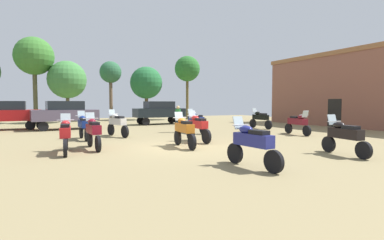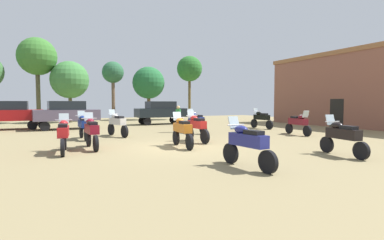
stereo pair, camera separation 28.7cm
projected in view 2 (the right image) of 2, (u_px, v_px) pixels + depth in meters
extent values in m
cube|color=#897952|center=(179.00, 147.00, 12.53)|extent=(44.00, 52.00, 0.02)
cube|color=#8D5543|center=(371.00, 91.00, 23.24)|extent=(6.00, 15.57, 5.60)
cube|color=#98623C|center=(373.00, 53.00, 23.07)|extent=(6.12, 15.88, 0.35)
cube|color=black|center=(337.00, 113.00, 22.71)|extent=(0.08, 1.20, 2.20)
cylinder|color=black|center=(88.00, 139.00, 12.71)|extent=(0.15, 0.65, 0.64)
cylinder|color=black|center=(96.00, 143.00, 11.31)|extent=(0.15, 0.65, 0.64)
cube|color=maroon|center=(92.00, 129.00, 11.98)|extent=(0.43, 1.37, 0.36)
ellipsoid|color=maroon|center=(90.00, 122.00, 12.23)|extent=(0.35, 0.50, 0.24)
cube|color=black|center=(93.00, 123.00, 11.76)|extent=(0.33, 0.58, 0.12)
cube|color=silver|center=(89.00, 117.00, 12.51)|extent=(0.37, 0.17, 0.39)
cylinder|color=#B7B7BC|center=(89.00, 118.00, 12.43)|extent=(0.62, 0.07, 0.04)
cylinder|color=black|center=(231.00, 153.00, 9.14)|extent=(0.18, 0.64, 0.63)
cylinder|color=black|center=(268.00, 162.00, 7.79)|extent=(0.18, 0.64, 0.63)
cube|color=navy|center=(248.00, 140.00, 8.44)|extent=(0.48, 1.37, 0.36)
ellipsoid|color=navy|center=(241.00, 130.00, 8.68)|extent=(0.36, 0.51, 0.24)
cube|color=black|center=(254.00, 132.00, 8.22)|extent=(0.35, 0.59, 0.12)
cube|color=silver|center=(234.00, 123.00, 8.96)|extent=(0.37, 0.18, 0.39)
cylinder|color=#B7B7BC|center=(236.00, 125.00, 8.88)|extent=(0.62, 0.09, 0.04)
cylinder|color=black|center=(327.00, 144.00, 11.15)|extent=(0.20, 0.62, 0.61)
cylinder|color=black|center=(361.00, 151.00, 9.68)|extent=(0.20, 0.62, 0.61)
cube|color=black|center=(343.00, 134.00, 10.39)|extent=(0.54, 1.35, 0.36)
ellipsoid|color=black|center=(337.00, 125.00, 10.65)|extent=(0.38, 0.52, 0.24)
cube|color=black|center=(349.00, 128.00, 10.16)|extent=(0.38, 0.60, 0.12)
cube|color=silver|center=(330.00, 120.00, 10.96)|extent=(0.38, 0.20, 0.39)
cylinder|color=#B7B7BC|center=(332.00, 122.00, 10.87)|extent=(0.62, 0.12, 0.04)
cylinder|color=black|center=(254.00, 123.00, 22.25)|extent=(0.15, 0.65, 0.65)
cylinder|color=black|center=(269.00, 125.00, 20.80)|extent=(0.15, 0.65, 0.65)
cube|color=black|center=(262.00, 117.00, 21.50)|extent=(0.42, 1.41, 0.36)
ellipsoid|color=black|center=(259.00, 113.00, 21.76)|extent=(0.34, 0.49, 0.24)
cube|color=black|center=(264.00, 114.00, 21.27)|extent=(0.32, 0.57, 0.12)
cube|color=silver|center=(256.00, 111.00, 22.06)|extent=(0.37, 0.17, 0.39)
cylinder|color=#B7B7BC|center=(257.00, 112.00, 21.97)|extent=(0.62, 0.06, 0.04)
cylinder|color=black|center=(190.00, 134.00, 14.77)|extent=(0.16, 0.67, 0.67)
cylinder|color=black|center=(205.00, 137.00, 13.49)|extent=(0.16, 0.67, 0.67)
cube|color=red|center=(197.00, 124.00, 14.10)|extent=(0.43, 1.27, 0.36)
ellipsoid|color=red|center=(194.00, 118.00, 14.33)|extent=(0.35, 0.50, 0.24)
cube|color=black|center=(199.00, 120.00, 13.89)|extent=(0.33, 0.58, 0.12)
cube|color=silver|center=(191.00, 114.00, 14.59)|extent=(0.37, 0.17, 0.39)
cylinder|color=#B7B7BC|center=(192.00, 116.00, 14.52)|extent=(0.62, 0.07, 0.04)
cylinder|color=black|center=(307.00, 131.00, 16.50)|extent=(0.20, 0.61, 0.60)
cylinder|color=black|center=(289.00, 129.00, 18.03)|extent=(0.20, 0.61, 0.60)
cube|color=maroon|center=(298.00, 122.00, 17.24)|extent=(0.53, 1.41, 0.36)
ellipsoid|color=maroon|center=(302.00, 117.00, 16.93)|extent=(0.38, 0.52, 0.24)
cube|color=black|center=(295.00, 117.00, 17.45)|extent=(0.37, 0.59, 0.12)
cube|color=silver|center=(306.00, 114.00, 16.59)|extent=(0.38, 0.20, 0.39)
cylinder|color=#B7B7BC|center=(304.00, 115.00, 16.70)|extent=(0.62, 0.11, 0.04)
cylinder|color=black|center=(190.00, 127.00, 18.85)|extent=(0.20, 0.67, 0.66)
cylinder|color=black|center=(203.00, 129.00, 17.57)|extent=(0.20, 0.67, 0.66)
cube|color=navy|center=(196.00, 120.00, 18.18)|extent=(0.51, 1.33, 0.36)
ellipsoid|color=navy|center=(194.00, 115.00, 18.41)|extent=(0.38, 0.52, 0.24)
cube|color=black|center=(198.00, 116.00, 17.98)|extent=(0.37, 0.59, 0.12)
cube|color=silver|center=(191.00, 112.00, 18.67)|extent=(0.38, 0.19, 0.39)
cylinder|color=#B7B7BC|center=(192.00, 113.00, 18.59)|extent=(0.62, 0.11, 0.04)
cylinder|color=black|center=(111.00, 129.00, 17.11)|extent=(0.29, 0.67, 0.66)
cylinder|color=black|center=(125.00, 132.00, 15.86)|extent=(0.29, 0.67, 0.66)
cube|color=silver|center=(117.00, 121.00, 16.46)|extent=(0.70, 1.44, 0.36)
ellipsoid|color=silver|center=(115.00, 116.00, 16.68)|extent=(0.43, 0.55, 0.24)
cube|color=black|center=(119.00, 117.00, 16.26)|extent=(0.43, 0.62, 0.12)
cube|color=silver|center=(112.00, 113.00, 16.93)|extent=(0.39, 0.24, 0.39)
cylinder|color=#B7B7BC|center=(113.00, 114.00, 16.86)|extent=(0.61, 0.19, 0.04)
cylinder|color=black|center=(65.00, 142.00, 11.79)|extent=(0.17, 0.64, 0.63)
cylinder|color=black|center=(63.00, 148.00, 10.26)|extent=(0.17, 0.64, 0.63)
cube|color=red|center=(63.00, 131.00, 11.00)|extent=(0.47, 1.42, 0.36)
ellipsoid|color=red|center=(64.00, 123.00, 11.27)|extent=(0.36, 0.50, 0.24)
cube|color=black|center=(63.00, 126.00, 10.76)|extent=(0.34, 0.58, 0.12)
cube|color=silver|center=(64.00, 118.00, 11.59)|extent=(0.37, 0.18, 0.39)
cylinder|color=#B7B7BC|center=(64.00, 120.00, 11.50)|extent=(0.62, 0.09, 0.04)
cylinder|color=black|center=(81.00, 132.00, 15.77)|extent=(0.16, 0.63, 0.63)
cylinder|color=black|center=(86.00, 135.00, 14.45)|extent=(0.16, 0.63, 0.63)
cube|color=navy|center=(83.00, 124.00, 15.08)|extent=(0.43, 1.31, 0.36)
ellipsoid|color=navy|center=(82.00, 118.00, 15.31)|extent=(0.35, 0.50, 0.24)
cube|color=black|center=(84.00, 119.00, 14.87)|extent=(0.33, 0.58, 0.12)
cube|color=silver|center=(81.00, 114.00, 15.59)|extent=(0.37, 0.17, 0.39)
cylinder|color=#B7B7BC|center=(82.00, 116.00, 15.50)|extent=(0.62, 0.07, 0.04)
cylinder|color=black|center=(176.00, 138.00, 13.22)|extent=(0.16, 0.65, 0.64)
cylinder|color=black|center=(189.00, 142.00, 11.71)|extent=(0.16, 0.65, 0.64)
cube|color=#C86C1C|center=(182.00, 128.00, 12.43)|extent=(0.45, 1.41, 0.36)
ellipsoid|color=#C86C1C|center=(180.00, 121.00, 12.70)|extent=(0.35, 0.50, 0.24)
cube|color=black|center=(184.00, 122.00, 12.19)|extent=(0.33, 0.58, 0.12)
cube|color=silver|center=(177.00, 116.00, 13.02)|extent=(0.37, 0.17, 0.39)
cylinder|color=#B7B7BC|center=(178.00, 118.00, 12.92)|extent=(0.62, 0.07, 0.04)
cylinder|color=black|center=(45.00, 126.00, 19.55)|extent=(0.66, 0.27, 0.64)
cylinder|color=black|center=(43.00, 125.00, 20.79)|extent=(0.66, 0.27, 0.64)
cylinder|color=black|center=(91.00, 125.00, 21.04)|extent=(0.66, 0.27, 0.64)
cylinder|color=black|center=(86.00, 123.00, 22.28)|extent=(0.66, 0.27, 0.64)
cube|color=#50465A|center=(67.00, 115.00, 20.87)|extent=(4.44, 2.17, 0.75)
cube|color=black|center=(67.00, 105.00, 20.83)|extent=(2.49, 1.78, 0.61)
cylinder|color=black|center=(32.00, 125.00, 20.60)|extent=(0.64, 0.22, 0.64)
cylinder|color=black|center=(33.00, 124.00, 21.89)|extent=(0.64, 0.22, 0.64)
cube|color=maroon|center=(9.00, 115.00, 20.56)|extent=(4.31, 1.82, 0.75)
cube|color=black|center=(8.00, 105.00, 20.52)|extent=(2.37, 1.60, 0.61)
cylinder|color=black|center=(147.00, 122.00, 24.53)|extent=(0.64, 0.23, 0.64)
cylinder|color=black|center=(142.00, 121.00, 25.81)|extent=(0.64, 0.23, 0.64)
cylinder|color=black|center=(179.00, 121.00, 25.84)|extent=(0.64, 0.23, 0.64)
cylinder|color=black|center=(173.00, 120.00, 27.12)|extent=(0.64, 0.23, 0.64)
cube|color=black|center=(161.00, 113.00, 25.78)|extent=(4.33, 1.87, 0.75)
cube|color=black|center=(161.00, 105.00, 25.74)|extent=(2.39, 1.62, 0.61)
cylinder|color=#1E303D|center=(177.00, 126.00, 18.86)|extent=(0.14, 0.14, 0.82)
cylinder|color=#1E303D|center=(179.00, 126.00, 18.79)|extent=(0.14, 0.14, 0.82)
cylinder|color=#2A7F38|center=(178.00, 114.00, 18.78)|extent=(0.48, 0.48, 0.65)
sphere|color=tan|center=(178.00, 107.00, 18.76)|extent=(0.22, 0.22, 0.22)
cylinder|color=brown|center=(113.00, 99.00, 30.80)|extent=(0.34, 0.34, 4.55)
sphere|color=#2A5C3A|center=(113.00, 72.00, 30.64)|extent=(2.22, 2.22, 2.22)
cylinder|color=brown|center=(190.00, 97.00, 33.42)|extent=(0.30, 0.30, 5.07)
sphere|color=#286727|center=(189.00, 69.00, 33.23)|extent=(2.85, 2.85, 2.85)
cylinder|color=brown|center=(70.00, 105.00, 28.17)|extent=(0.32, 0.32, 3.27)
sphere|color=#3C7B3A|center=(70.00, 80.00, 28.03)|extent=(3.53, 3.53, 3.53)
cylinder|color=#4D4C31|center=(38.00, 94.00, 27.33)|extent=(0.37, 0.37, 5.37)
sphere|color=#37722B|center=(37.00, 56.00, 27.13)|extent=(3.44, 3.44, 3.44)
cylinder|color=brown|center=(149.00, 105.00, 32.62)|extent=(0.37, 0.37, 3.29)
sphere|color=#236534|center=(149.00, 83.00, 32.48)|extent=(3.52, 3.52, 3.52)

